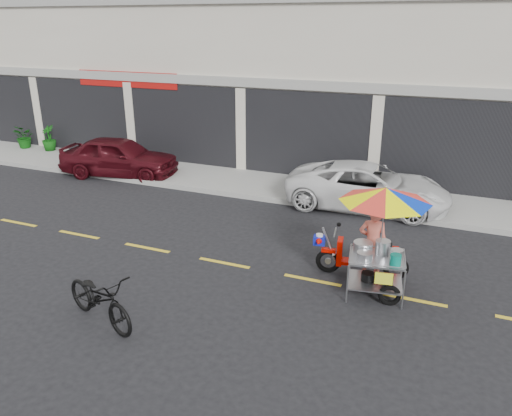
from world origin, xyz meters
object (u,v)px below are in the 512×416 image
at_px(white_pickup, 368,186).
at_px(near_bicycle, 100,298).
at_px(maroon_sedan, 119,157).
at_px(food_vendor_rig, 378,222).

xyz_separation_m(white_pickup, near_bicycle, (-3.14, -7.58, -0.15)).
distance_m(maroon_sedan, near_bicycle, 9.09).
bearing_deg(near_bicycle, food_vendor_rig, -34.65).
bearing_deg(near_bicycle, maroon_sedan, 53.61).
bearing_deg(maroon_sedan, food_vendor_rig, -124.82).
height_order(maroon_sedan, near_bicycle, maroon_sedan).
xyz_separation_m(maroon_sedan, white_pickup, (8.35, 0.14, -0.05)).
height_order(maroon_sedan, white_pickup, maroon_sedan).
xyz_separation_m(maroon_sedan, near_bicycle, (5.21, -7.44, -0.19)).
height_order(near_bicycle, food_vendor_rig, food_vendor_rig).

